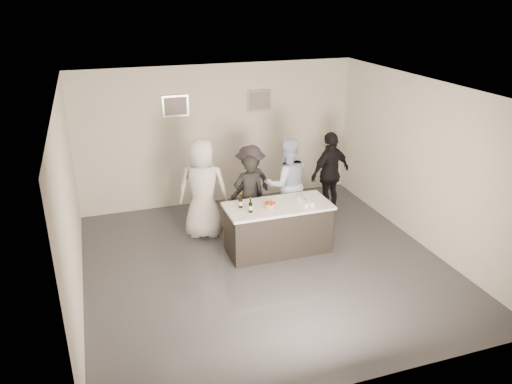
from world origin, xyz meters
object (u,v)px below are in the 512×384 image
person_main_black (249,197)px  person_guest_back (250,184)px  beer_bottle_b (251,205)px  person_guest_left (203,188)px  person_main_blue (287,184)px  beer_bottle_a (241,201)px  person_guest_right (330,173)px  bar_counter (278,228)px  cake (270,206)px

person_main_black → person_guest_back: bearing=-112.0°
beer_bottle_b → person_guest_left: bearing=115.4°
person_main_black → person_main_blue: person_main_blue is taller
beer_bottle_a → person_main_black: bearing=60.8°
person_main_blue → person_guest_left: bearing=-3.7°
person_guest_left → person_guest_right: (2.74, 0.21, -0.09)m
bar_counter → person_guest_back: bearing=92.6°
person_guest_back → person_main_black: bearing=43.3°
beer_bottle_a → person_guest_left: size_ratio=0.14×
beer_bottle_a → person_guest_left: 1.04m
bar_counter → beer_bottle_a: bearing=172.2°
beer_bottle_a → person_guest_left: (-0.45, 0.94, -0.07)m
beer_bottle_b → cake: bearing=9.7°
beer_bottle_b → person_main_blue: person_main_blue is taller
beer_bottle_a → person_guest_back: size_ratio=0.16×
beer_bottle_a → beer_bottle_b: bearing=-66.2°
person_main_blue → person_guest_right: 1.19m
beer_bottle_b → person_main_blue: size_ratio=0.14×
person_guest_left → person_guest_right: bearing=-157.8°
person_guest_back → person_guest_left: bearing=-7.8°
cake → beer_bottle_a: beer_bottle_a is taller
person_main_blue → person_guest_back: size_ratio=1.16×
person_guest_right → person_guest_back: 1.70m
cake → person_main_black: person_main_black is taller
beer_bottle_a → person_guest_back: 1.44m
beer_bottle_a → bar_counter: bearing=-7.8°
bar_counter → cake: size_ratio=9.23×
bar_counter → person_main_black: person_main_black is taller
cake → beer_bottle_a: size_ratio=0.77×
beer_bottle_b → person_guest_back: 1.62m
bar_counter → beer_bottle_a: 0.88m
person_main_blue → person_guest_left: person_guest_left is taller
person_guest_back → cake: bearing=58.8°
person_main_black → person_guest_back: 0.71m
beer_bottle_b → bar_counter: bearing=14.7°
bar_counter → person_guest_right: (1.62, 1.24, 0.43)m
beer_bottle_a → person_main_blue: (1.16, 0.76, -0.11)m
bar_counter → person_main_blue: person_main_blue is taller
person_guest_back → beer_bottle_b: bearing=45.6°
bar_counter → beer_bottle_b: 0.82m
cake → person_guest_left: bearing=130.0°
beer_bottle_b → person_guest_right: size_ratio=0.15×
cake → beer_bottle_a: 0.51m
cake → person_guest_left: size_ratio=0.10×
bar_counter → person_guest_right: 2.09m
cake → beer_bottle_a: bearing=160.1°
cake → person_guest_left: 1.45m
beer_bottle_a → beer_bottle_b: size_ratio=1.00×
bar_counter → beer_bottle_b: bearing=-165.3°
person_guest_right → person_main_blue: bearing=-0.5°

